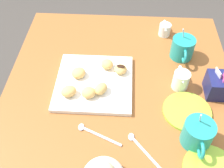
{
  "coord_description": "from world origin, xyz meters",
  "views": [
    {
      "loc": [
        0.65,
        0.01,
        1.53
      ],
      "look_at": [
        -0.01,
        -0.03,
        0.78
      ],
      "focal_mm": 43.17,
      "sensor_mm": 36.0,
      "label": 1
    }
  ],
  "objects_px": {
    "saucer_lime_left": "(187,111)",
    "coffee_mug_teal_left": "(183,48)",
    "pastry_plate_square": "(94,83)",
    "beignet_0": "(107,64)",
    "dining_table": "(119,111)",
    "sugar_caddy": "(216,85)",
    "beignet_2": "(101,89)",
    "beignet_4": "(121,69)",
    "cream_pitcher_white": "(181,79)",
    "beignet_3": "(69,91)",
    "beignet_5": "(89,93)",
    "beignet_1": "(78,73)",
    "chocolate_sauce_pitcher": "(165,29)",
    "coffee_mug_teal_right": "(198,133)"
  },
  "relations": [
    {
      "from": "pastry_plate_square",
      "to": "beignet_5",
      "type": "xyz_separation_m",
      "value": [
        0.07,
        -0.01,
        0.03
      ]
    },
    {
      "from": "beignet_4",
      "to": "beignet_5",
      "type": "relative_size",
      "value": 0.96
    },
    {
      "from": "coffee_mug_teal_right",
      "to": "cream_pitcher_white",
      "type": "height_order",
      "value": "coffee_mug_teal_right"
    },
    {
      "from": "chocolate_sauce_pitcher",
      "to": "beignet_5",
      "type": "relative_size",
      "value": 1.81
    },
    {
      "from": "coffee_mug_teal_right",
      "to": "beignet_3",
      "type": "height_order",
      "value": "coffee_mug_teal_right"
    },
    {
      "from": "dining_table",
      "to": "beignet_5",
      "type": "relative_size",
      "value": 18.83
    },
    {
      "from": "dining_table",
      "to": "beignet_1",
      "type": "relative_size",
      "value": 17.84
    },
    {
      "from": "beignet_0",
      "to": "beignet_1",
      "type": "bearing_deg",
      "value": -63.9
    },
    {
      "from": "cream_pitcher_white",
      "to": "chocolate_sauce_pitcher",
      "type": "bearing_deg",
      "value": -173.63
    },
    {
      "from": "beignet_0",
      "to": "beignet_4",
      "type": "distance_m",
      "value": 0.06
    },
    {
      "from": "cream_pitcher_white",
      "to": "beignet_2",
      "type": "height_order",
      "value": "cream_pitcher_white"
    },
    {
      "from": "coffee_mug_teal_right",
      "to": "beignet_5",
      "type": "height_order",
      "value": "coffee_mug_teal_right"
    },
    {
      "from": "dining_table",
      "to": "coffee_mug_teal_left",
      "type": "distance_m",
      "value": 0.37
    },
    {
      "from": "chocolate_sauce_pitcher",
      "to": "cream_pitcher_white",
      "type": "bearing_deg",
      "value": 6.37
    },
    {
      "from": "pastry_plate_square",
      "to": "beignet_0",
      "type": "xyz_separation_m",
      "value": [
        -0.08,
        0.04,
        0.03
      ]
    },
    {
      "from": "dining_table",
      "to": "beignet_4",
      "type": "bearing_deg",
      "value": 177.71
    },
    {
      "from": "coffee_mug_teal_left",
      "to": "beignet_1",
      "type": "relative_size",
      "value": 2.51
    },
    {
      "from": "beignet_2",
      "to": "beignet_4",
      "type": "xyz_separation_m",
      "value": [
        -0.1,
        0.07,
        -0.0
      ]
    },
    {
      "from": "dining_table",
      "to": "saucer_lime_left",
      "type": "distance_m",
      "value": 0.29
    },
    {
      "from": "beignet_2",
      "to": "chocolate_sauce_pitcher",
      "type": "bearing_deg",
      "value": 145.28
    },
    {
      "from": "coffee_mug_teal_left",
      "to": "saucer_lime_left",
      "type": "bearing_deg",
      "value": -2.1
    },
    {
      "from": "beignet_2",
      "to": "beignet_3",
      "type": "height_order",
      "value": "same"
    },
    {
      "from": "sugar_caddy",
      "to": "beignet_4",
      "type": "bearing_deg",
      "value": -101.39
    },
    {
      "from": "beignet_2",
      "to": "beignet_4",
      "type": "height_order",
      "value": "beignet_2"
    },
    {
      "from": "pastry_plate_square",
      "to": "saucer_lime_left",
      "type": "distance_m",
      "value": 0.36
    },
    {
      "from": "beignet_4",
      "to": "cream_pitcher_white",
      "type": "bearing_deg",
      "value": 78.08
    },
    {
      "from": "sugar_caddy",
      "to": "saucer_lime_left",
      "type": "height_order",
      "value": "sugar_caddy"
    },
    {
      "from": "cream_pitcher_white",
      "to": "beignet_4",
      "type": "distance_m",
      "value": 0.23
    },
    {
      "from": "saucer_lime_left",
      "to": "chocolate_sauce_pitcher",
      "type": "bearing_deg",
      "value": -173.5
    },
    {
      "from": "coffee_mug_teal_left",
      "to": "beignet_0",
      "type": "height_order",
      "value": "coffee_mug_teal_left"
    },
    {
      "from": "coffee_mug_teal_right",
      "to": "beignet_0",
      "type": "relative_size",
      "value": 2.72
    },
    {
      "from": "beignet_2",
      "to": "dining_table",
      "type": "bearing_deg",
      "value": 111.98
    },
    {
      "from": "coffee_mug_teal_right",
      "to": "beignet_1",
      "type": "xyz_separation_m",
      "value": [
        -0.25,
        -0.41,
        -0.02
      ]
    },
    {
      "from": "cream_pitcher_white",
      "to": "dining_table",
      "type": "bearing_deg",
      "value": -82.51
    },
    {
      "from": "beignet_4",
      "to": "beignet_5",
      "type": "xyz_separation_m",
      "value": [
        0.12,
        -0.11,
        0.0
      ]
    },
    {
      "from": "coffee_mug_teal_left",
      "to": "cream_pitcher_white",
      "type": "relative_size",
      "value": 1.29
    },
    {
      "from": "beignet_0",
      "to": "beignet_3",
      "type": "xyz_separation_m",
      "value": [
        0.15,
        -0.13,
        -0.0
      ]
    },
    {
      "from": "chocolate_sauce_pitcher",
      "to": "saucer_lime_left",
      "type": "distance_m",
      "value": 0.44
    },
    {
      "from": "beignet_4",
      "to": "beignet_2",
      "type": "bearing_deg",
      "value": -34.39
    },
    {
      "from": "beignet_4",
      "to": "saucer_lime_left",
      "type": "bearing_deg",
      "value": 54.89
    },
    {
      "from": "saucer_lime_left",
      "to": "beignet_5",
      "type": "relative_size",
      "value": 3.31
    },
    {
      "from": "coffee_mug_teal_left",
      "to": "beignet_0",
      "type": "bearing_deg",
      "value": -71.77
    },
    {
      "from": "dining_table",
      "to": "sugar_caddy",
      "type": "height_order",
      "value": "sugar_caddy"
    },
    {
      "from": "cream_pitcher_white",
      "to": "beignet_3",
      "type": "relative_size",
      "value": 1.9
    },
    {
      "from": "sugar_caddy",
      "to": "beignet_5",
      "type": "relative_size",
      "value": 2.08
    },
    {
      "from": "saucer_lime_left",
      "to": "coffee_mug_teal_left",
      "type": "bearing_deg",
      "value": 177.9
    },
    {
      "from": "saucer_lime_left",
      "to": "beignet_3",
      "type": "bearing_deg",
      "value": -95.84
    },
    {
      "from": "coffee_mug_teal_left",
      "to": "beignet_2",
      "type": "relative_size",
      "value": 2.41
    },
    {
      "from": "beignet_2",
      "to": "beignet_4",
      "type": "relative_size",
      "value": 1.14
    },
    {
      "from": "beignet_2",
      "to": "sugar_caddy",
      "type": "bearing_deg",
      "value": 94.66
    }
  ]
}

